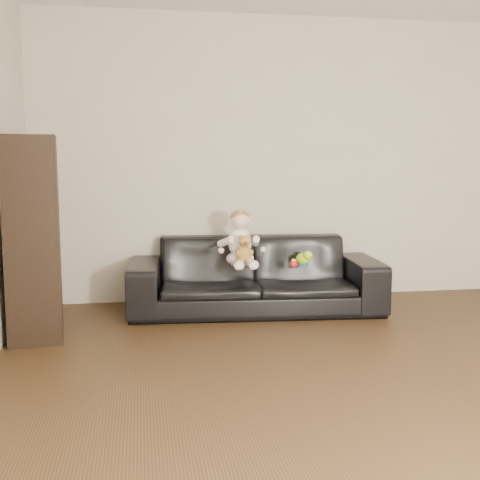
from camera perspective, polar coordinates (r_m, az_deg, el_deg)
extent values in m
plane|color=#3C2815|center=(3.40, 18.85, -15.04)|extent=(5.50, 5.50, 0.00)
plane|color=#BFB5A0|center=(5.72, 6.17, 7.59)|extent=(5.00, 0.00, 5.00)
imported|color=black|center=(5.19, 1.43, -3.31)|extent=(2.20, 0.99, 0.62)
cube|color=black|center=(4.55, -19.04, 0.10)|extent=(0.42, 0.54, 1.46)
cube|color=silver|center=(4.52, -18.96, 4.24)|extent=(0.21, 0.27, 0.28)
ellipsoid|color=silver|center=(5.03, 0.00, -1.77)|extent=(0.27, 0.25, 0.13)
ellipsoid|color=white|center=(5.03, -0.03, -0.22)|extent=(0.23, 0.21, 0.24)
sphere|color=beige|center=(4.99, 0.00, 1.91)|extent=(0.19, 0.19, 0.16)
ellipsoid|color=#8C603F|center=(5.00, -0.02, 2.20)|extent=(0.19, 0.19, 0.11)
cylinder|color=silver|center=(4.88, -0.27, -2.29)|extent=(0.11, 0.21, 0.08)
cylinder|color=silver|center=(4.90, 0.85, -2.26)|extent=(0.11, 0.21, 0.08)
sphere|color=white|center=(4.78, -0.19, -2.49)|extent=(0.08, 0.08, 0.07)
sphere|color=white|center=(4.80, 1.18, -2.45)|extent=(0.08, 0.08, 0.07)
cylinder|color=white|center=(4.95, -1.37, -0.16)|extent=(0.09, 0.17, 0.11)
cylinder|color=white|center=(5.00, 1.50, -0.10)|extent=(0.09, 0.17, 0.11)
ellipsoid|color=#AB7630|center=(4.88, 0.41, -1.29)|extent=(0.15, 0.14, 0.14)
sphere|color=#AB7630|center=(4.85, 0.44, -0.14)|extent=(0.12, 0.12, 0.09)
sphere|color=#AB7630|center=(4.85, 0.03, 0.29)|extent=(0.05, 0.05, 0.04)
sphere|color=#AB7630|center=(4.86, 0.81, 0.30)|extent=(0.05, 0.05, 0.04)
sphere|color=#593819|center=(4.81, 0.52, -0.32)|extent=(0.05, 0.05, 0.04)
ellipsoid|color=#AAE81B|center=(5.12, 6.01, -1.78)|extent=(0.16, 0.17, 0.10)
sphere|color=red|center=(4.97, 5.11, -2.28)|extent=(0.09, 0.09, 0.07)
cylinder|color=blue|center=(5.07, 6.02, -2.41)|extent=(0.11, 0.11, 0.01)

